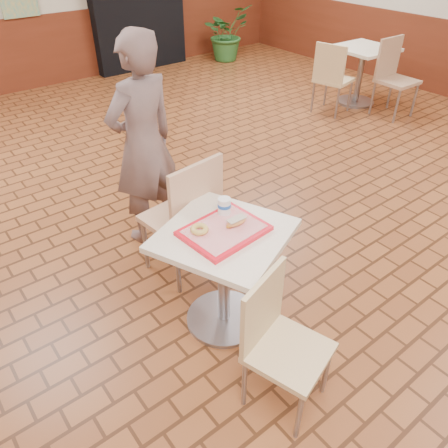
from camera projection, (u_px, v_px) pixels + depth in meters
room_shell at (322, 39)px, 3.01m from camera, size 8.01×10.01×3.01m
wainscot_band at (306, 168)px, 3.59m from camera, size 8.00×10.00×1.00m
main_table at (224, 264)px, 2.63m from camera, size 0.69×0.69×0.72m
chair_main_front at (278, 338)px, 2.22m from camera, size 0.47×0.47×0.82m
chair_main_back at (186, 213)px, 2.99m from camera, size 0.49×0.49×0.96m
customer at (143, 144)px, 3.24m from camera, size 0.65×0.49×1.63m
serving_tray at (224, 231)px, 2.49m from camera, size 0.46×0.35×0.03m
ring_donut at (199, 229)px, 2.44m from camera, size 0.14×0.14×0.03m
long_john_donut at (236, 222)px, 2.50m from camera, size 0.14×0.07×0.04m
paper_cup at (224, 206)px, 2.58m from camera, size 0.08×0.08×0.10m
second_table at (361, 66)px, 5.93m from camera, size 0.71×0.71×0.75m
chair_second_left at (332, 75)px, 5.60m from camera, size 0.50×0.50×0.90m
chair_second_front at (393, 73)px, 5.58m from camera, size 0.45×0.45×0.95m
potted_plant at (226, 33)px, 7.75m from camera, size 0.93×0.84×0.91m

